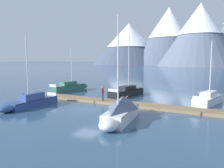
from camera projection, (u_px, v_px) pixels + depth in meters
name	position (u px, v px, depth m)	size (l,w,h in m)	color
ground_plane	(87.00, 109.00, 22.81)	(700.00, 700.00, 0.00)	#2D4C6B
mountain_west_summit	(129.00, 43.00, 210.64)	(67.74, 67.74, 38.12)	#424C60
mountain_central_massif	(169.00, 34.00, 198.41)	(63.94, 63.94, 50.27)	#4C566B
mountain_shoulder_ridge	(200.00, 33.00, 162.03)	(59.80, 59.80, 45.04)	slate
dock	(105.00, 101.00, 26.39)	(25.93, 4.03, 0.30)	#846B4C
sailboat_nearest_berth	(71.00, 87.00, 36.02)	(2.61, 7.75, 7.02)	#336B56
sailboat_second_berth	(30.00, 102.00, 23.82)	(1.81, 7.15, 7.53)	navy
sailboat_mid_dock_port	(128.00, 91.00, 31.64)	(3.26, 7.28, 8.38)	black
sailboat_mid_dock_starboard	(121.00, 110.00, 18.46)	(2.31, 6.70, 8.43)	silver
sailboat_far_berth	(210.00, 99.00, 25.92)	(3.34, 6.75, 7.14)	white
person_on_dock	(103.00, 92.00, 25.88)	(0.30, 0.58, 1.69)	#384256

